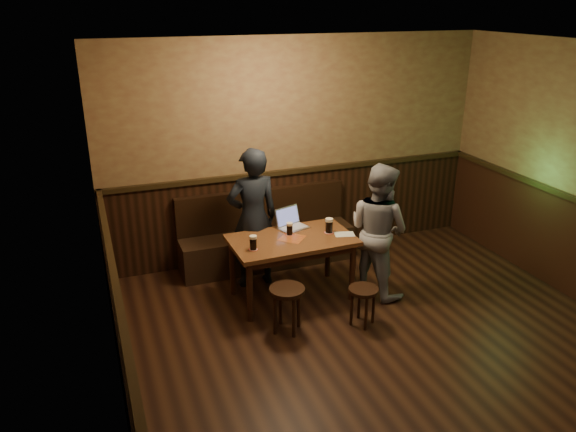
% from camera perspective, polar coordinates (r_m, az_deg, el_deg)
% --- Properties ---
extents(room, '(5.04, 6.04, 2.84)m').
position_cam_1_polar(room, '(4.91, 12.84, -3.32)').
color(room, black).
rests_on(room, ground).
extents(bench, '(2.20, 0.50, 0.95)m').
position_cam_1_polar(bench, '(7.16, -2.26, -2.52)').
color(bench, black).
rests_on(bench, ground).
extents(pub_table, '(1.38, 0.82, 0.73)m').
position_cam_1_polar(pub_table, '(6.22, 0.40, -3.08)').
color(pub_table, '#552A18').
rests_on(pub_table, ground).
extents(stool_left, '(0.41, 0.41, 0.49)m').
position_cam_1_polar(stool_left, '(5.71, -0.10, -8.20)').
color(stool_left, black).
rests_on(stool_left, ground).
extents(stool_right, '(0.36, 0.36, 0.42)m').
position_cam_1_polar(stool_right, '(5.89, 7.65, -8.02)').
color(stool_right, black).
rests_on(stool_right, ground).
extents(pint_left, '(0.10, 0.10, 0.16)m').
position_cam_1_polar(pint_left, '(5.89, -3.56, -2.71)').
color(pint_left, '#B01C15').
rests_on(pint_left, pub_table).
extents(pint_mid, '(0.09, 0.09, 0.15)m').
position_cam_1_polar(pint_mid, '(6.24, 0.16, -1.31)').
color(pint_mid, '#B01C15').
rests_on(pint_mid, pub_table).
extents(pint_right, '(0.11, 0.11, 0.17)m').
position_cam_1_polar(pint_right, '(6.31, 4.20, -0.97)').
color(pint_right, '#B01C15').
rests_on(pint_right, pub_table).
extents(laptop, '(0.39, 0.35, 0.23)m').
position_cam_1_polar(laptop, '(6.45, 0.29, -0.68)').
color(laptop, silver).
rests_on(laptop, pub_table).
extents(menu, '(0.25, 0.20, 0.00)m').
position_cam_1_polar(menu, '(6.31, 5.75, -1.85)').
color(menu, silver).
rests_on(menu, pub_table).
extents(person_suit, '(0.62, 0.41, 1.67)m').
position_cam_1_polar(person_suit, '(6.46, -3.60, -0.23)').
color(person_suit, black).
rests_on(person_suit, ground).
extents(person_grey, '(0.83, 0.92, 1.54)m').
position_cam_1_polar(person_grey, '(6.37, 9.16, -1.40)').
color(person_grey, gray).
rests_on(person_grey, ground).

